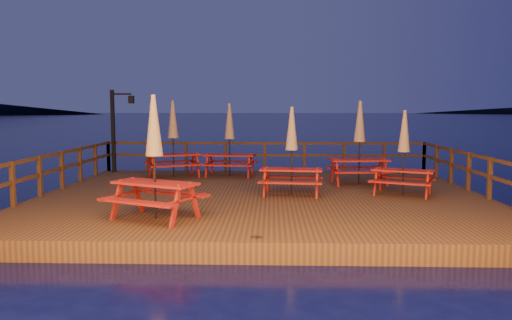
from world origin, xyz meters
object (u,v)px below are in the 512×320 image
object	(u,v)px
picnic_table_0	(359,141)
picnic_table_1	(292,149)
picnic_table_2	(404,151)
lamp_post	(117,123)

from	to	relation	value
picnic_table_0	picnic_table_1	bearing A→B (deg)	-142.15
picnic_table_1	picnic_table_2	distance (m)	3.02
lamp_post	picnic_table_0	size ratio (longest dim) A/B	1.17
picnic_table_2	picnic_table_0	bearing A→B (deg)	138.27
lamp_post	picnic_table_2	distance (m)	10.31
picnic_table_0	picnic_table_1	distance (m)	2.94
picnic_table_1	picnic_table_0	bearing A→B (deg)	49.07
lamp_post	picnic_table_2	world-z (taller)	lamp_post
lamp_post	picnic_table_1	bearing A→B (deg)	-37.16
lamp_post	picnic_table_2	size ratio (longest dim) A/B	1.31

